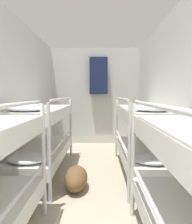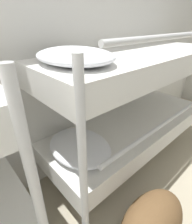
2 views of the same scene
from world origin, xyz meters
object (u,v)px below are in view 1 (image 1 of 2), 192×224
at_px(bunk_stack_right_far, 142,134).
at_px(hanging_coat, 99,76).
at_px(duffel_bag, 76,178).
at_px(bunk_stack_left_far, 42,133).

height_order(bunk_stack_right_far, hanging_coat, hanging_coat).
relative_size(bunk_stack_right_far, duffel_bag, 3.42).
xyz_separation_m(bunk_stack_left_far, hanging_coat, (0.88, 1.90, 1.06)).
xyz_separation_m(bunk_stack_right_far, duffel_bag, (-0.97, -0.50, -0.51)).
bearing_deg(bunk_stack_right_far, hanging_coat, 109.65).
xyz_separation_m(bunk_stack_right_far, hanging_coat, (-0.68, 1.90, 1.06)).
bearing_deg(bunk_stack_right_far, duffel_bag, -152.96).
distance_m(bunk_stack_right_far, hanging_coat, 2.28).
bearing_deg(duffel_bag, hanging_coat, 83.08).
height_order(bunk_stack_right_far, duffel_bag, bunk_stack_right_far).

